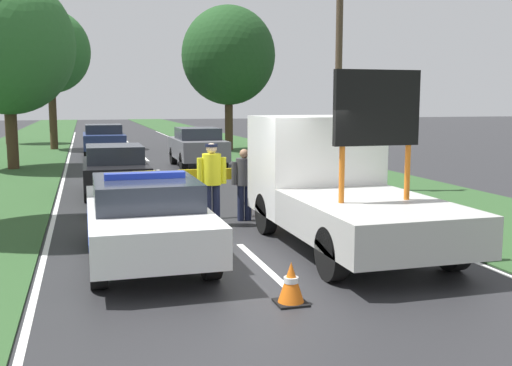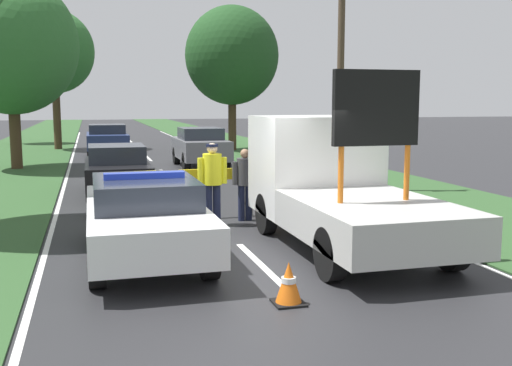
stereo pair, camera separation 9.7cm
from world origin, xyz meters
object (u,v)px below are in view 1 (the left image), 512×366
Objects in this scene: police_car at (145,215)px; traffic_cone_near_truck at (99,202)px; traffic_cone_behind_barrier at (280,197)px; queued_car_suv_grey at (197,146)px; work_truck at (334,183)px; queued_car_sedan_black at (115,169)px; police_officer at (212,177)px; road_barrier at (200,178)px; roadside_tree_near_right at (228,56)px; traffic_cone_centre_front at (252,192)px; queued_car_hatch_blue at (104,139)px; roadside_tree_near_left at (50,52)px; utility_pole at (339,67)px; traffic_cone_near_police at (291,283)px; roadside_tree_mid_left at (7,45)px; pedestrian_civilian at (244,179)px; roadside_tree_mid_right at (5,71)px.

traffic_cone_near_truck is (-0.66, 4.00, -0.38)m from police_car.
traffic_cone_behind_barrier is 0.16× the size of queued_car_suv_grey.
work_truck is 1.29× the size of queued_car_sedan_black.
road_barrier is at bearing -79.23° from police_officer.
roadside_tree_near_right reaches higher than road_barrier.
queued_car_hatch_blue is at bearing 101.75° from traffic_cone_centre_front.
traffic_cone_centre_front is at bearing 10.61° from traffic_cone_near_truck.
roadside_tree_near_left is (-2.50, 4.45, 4.46)m from queued_car_hatch_blue.
roadside_tree_near_right reaches higher than utility_pole.
roadside_tree_near_left is (-6.08, 21.04, 4.94)m from traffic_cone_behind_barrier.
queued_car_suv_grey is at bearing 74.44° from police_car.
road_barrier is 4.50m from queued_car_sedan_black.
queued_car_suv_grey is at bearing -119.15° from queued_car_sedan_black.
traffic_cone_near_police is 0.08× the size of roadside_tree_mid_left.
queued_car_suv_grey is (1.84, 16.63, 0.55)m from traffic_cone_near_police.
traffic_cone_behind_barrier is 0.09× the size of roadside_tree_near_right.
police_car is at bearing -120.87° from pedestrian_civilian.
traffic_cone_near_police is 0.09× the size of roadside_tree_mid_right.
roadside_tree_mid_right reaches higher than queued_car_suv_grey.
pedestrian_civilian is 0.21× the size of roadside_tree_near_right.
traffic_cone_near_truck is at bearing -74.82° from roadside_tree_mid_left.
utility_pole reaches higher than queued_car_sedan_black.
roadside_tree_near_left is at bearing 98.55° from traffic_cone_near_police.
traffic_cone_near_police is 0.91× the size of traffic_cone_centre_front.
traffic_cone_near_police is at bearing 83.69° from queued_car_suv_grey.
road_barrier is 5.24× the size of traffic_cone_near_police.
roadside_tree_near_right is at bearing -100.92° from police_officer.
roadside_tree_near_right is 1.09× the size of utility_pole.
queued_car_suv_grey is at bearing 67.33° from traffic_cone_near_truck.
roadside_tree_near_left is at bearing 83.55° from roadside_tree_mid_left.
roadside_tree_near_right is (7.22, 17.39, 4.67)m from traffic_cone_near_truck.
roadside_tree_near_right is (6.69, 13.99, 4.29)m from queued_car_sedan_black.
work_truck is 3.36m from traffic_cone_behind_barrier.
traffic_cone_near_truck is at bearing -84.81° from roadside_tree_near_left.
road_barrier is 0.42× the size of utility_pole.
queued_car_suv_grey is 0.61× the size of utility_pole.
queued_car_hatch_blue is (-1.56, 16.91, -0.11)m from road_barrier.
roadside_tree_near_right is (6.57, 21.39, 4.28)m from police_car.
roadside_tree_near_left is 20.40m from utility_pole.
traffic_cone_near_truck is 7.92m from utility_pole.
utility_pole reaches higher than police_car.
traffic_cone_centre_front is at bearing -119.90° from police_officer.
police_car is 5.71m from traffic_cone_centre_front.
utility_pole is at bearing -91.36° from roadside_tree_near_right.
queued_car_suv_grey is at bearing 110.12° from utility_pole.
traffic_cone_behind_barrier is 0.09× the size of roadside_tree_near_left.
utility_pole is (6.23, -13.90, 2.80)m from queued_car_hatch_blue.
queued_car_hatch_blue is (-2.46, 17.43, -0.12)m from pedestrian_civilian.
traffic_cone_centre_front is at bearing 78.12° from traffic_cone_near_police.
work_truck is at bearing -114.20° from utility_pole.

